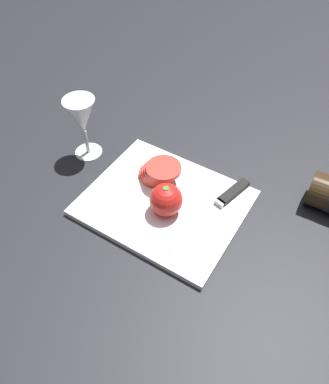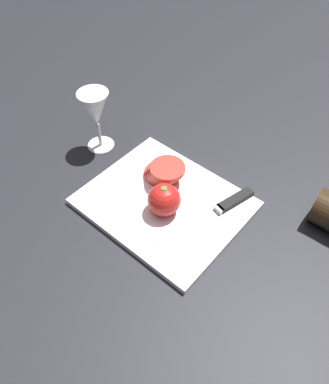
{
  "view_description": "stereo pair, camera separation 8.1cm",
  "coord_description": "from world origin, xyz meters",
  "px_view_note": "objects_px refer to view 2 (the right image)",
  "views": [
    {
      "loc": [
        0.27,
        -0.48,
        0.65
      ],
      "look_at": [
        -0.02,
        -0.03,
        0.04
      ],
      "focal_mm": 35.0,
      "sensor_mm": 36.0,
      "label": 1
    },
    {
      "loc": [
        0.33,
        -0.43,
        0.65
      ],
      "look_at": [
        -0.02,
        -0.03,
        0.04
      ],
      "focal_mm": 35.0,
      "sensor_mm": 36.0,
      "label": 2
    }
  ],
  "objects_px": {
    "knife": "(225,206)",
    "tomato_slice_stack_near": "(164,171)",
    "whole_tomato": "(166,201)",
    "wine_glass": "(95,111)"
  },
  "relations": [
    {
      "from": "knife",
      "to": "whole_tomato",
      "type": "bearing_deg",
      "value": -31.0
    },
    {
      "from": "knife",
      "to": "tomato_slice_stack_near",
      "type": "bearing_deg",
      "value": -69.15
    },
    {
      "from": "wine_glass",
      "to": "knife",
      "type": "distance_m",
      "value": 0.38
    },
    {
      "from": "knife",
      "to": "tomato_slice_stack_near",
      "type": "height_order",
      "value": "tomato_slice_stack_near"
    },
    {
      "from": "whole_tomato",
      "to": "tomato_slice_stack_near",
      "type": "xyz_separation_m",
      "value": [
        -0.07,
        0.07,
        -0.01
      ]
    },
    {
      "from": "wine_glass",
      "to": "knife",
      "type": "xyz_separation_m",
      "value": [
        0.37,
        0.03,
        -0.09
      ]
    },
    {
      "from": "wine_glass",
      "to": "whole_tomato",
      "type": "distance_m",
      "value": 0.29
    },
    {
      "from": "knife",
      "to": "tomato_slice_stack_near",
      "type": "distance_m",
      "value": 0.16
    },
    {
      "from": "knife",
      "to": "tomato_slice_stack_near",
      "type": "xyz_separation_m",
      "value": [
        -0.16,
        -0.02,
        0.02
      ]
    },
    {
      "from": "wine_glass",
      "to": "knife",
      "type": "bearing_deg",
      "value": 3.9
    }
  ]
}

